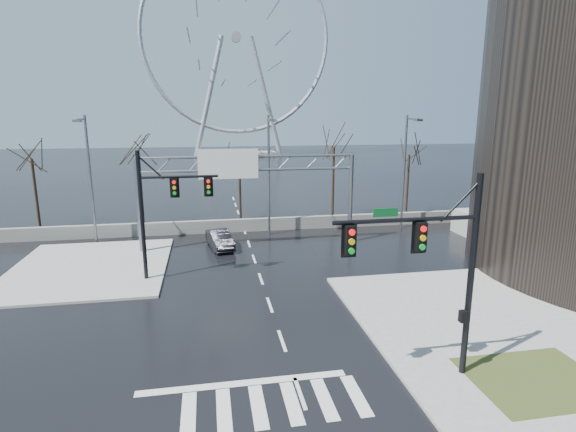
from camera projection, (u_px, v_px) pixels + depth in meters
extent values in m
plane|color=black|center=(282.00, 341.00, 20.36)|extent=(260.00, 260.00, 0.00)
cube|color=gray|center=(460.00, 305.00, 24.00)|extent=(12.00, 10.00, 0.15)
cube|color=gray|center=(90.00, 267.00, 29.95)|extent=(10.00, 12.00, 0.15)
cube|color=#39441C|center=(536.00, 380.00, 17.09)|extent=(5.00, 4.00, 0.02)
cube|color=slate|center=(244.00, 225.00, 39.44)|extent=(52.00, 0.50, 1.10)
cylinder|color=black|center=(471.00, 279.00, 16.77)|extent=(0.24, 0.24, 8.00)
cylinder|color=black|center=(407.00, 220.00, 15.77)|extent=(5.40, 0.16, 0.16)
cube|color=black|center=(421.00, 237.00, 15.85)|extent=(0.35, 0.28, 1.05)
cube|color=black|center=(350.00, 240.00, 15.40)|extent=(0.35, 0.28, 1.05)
cylinder|color=black|center=(142.00, 217.00, 26.90)|extent=(0.24, 0.24, 8.00)
cylinder|color=black|center=(179.00, 177.00, 26.77)|extent=(4.60, 0.16, 0.16)
cube|color=black|center=(174.00, 187.00, 26.71)|extent=(0.35, 0.28, 1.05)
cube|color=black|center=(208.00, 186.00, 27.06)|extent=(0.35, 0.28, 1.05)
cylinder|color=slate|center=(139.00, 207.00, 32.60)|extent=(0.36, 0.36, 7.00)
cylinder|color=slate|center=(350.00, 199.00, 35.38)|extent=(0.36, 0.36, 7.00)
cylinder|color=slate|center=(248.00, 157.00, 33.22)|extent=(16.00, 0.20, 0.20)
cylinder|color=slate|center=(249.00, 170.00, 33.44)|extent=(16.00, 0.20, 0.20)
cube|color=#0A4B1D|center=(228.00, 164.00, 32.92)|extent=(4.20, 0.10, 2.00)
cube|color=silver|center=(228.00, 164.00, 32.87)|extent=(4.40, 0.02, 2.20)
cylinder|color=slate|center=(91.00, 181.00, 34.93)|extent=(0.20, 0.20, 10.00)
cylinder|color=slate|center=(81.00, 119.00, 32.84)|extent=(0.12, 2.20, 0.12)
cube|color=slate|center=(77.00, 121.00, 31.90)|extent=(0.50, 0.70, 0.18)
cylinder|color=slate|center=(269.00, 176.00, 37.37)|extent=(0.20, 0.20, 10.00)
cylinder|color=slate|center=(270.00, 119.00, 35.27)|extent=(0.12, 2.20, 0.12)
cube|color=slate|center=(272.00, 120.00, 34.34)|extent=(0.50, 0.70, 0.18)
cylinder|color=slate|center=(404.00, 173.00, 39.45)|extent=(0.20, 0.20, 10.00)
cylinder|color=slate|center=(413.00, 119.00, 37.36)|extent=(0.12, 2.20, 0.12)
cube|color=slate|center=(418.00, 120.00, 36.42)|extent=(0.50, 0.70, 0.18)
cylinder|color=black|center=(36.00, 195.00, 39.57)|extent=(0.24, 0.24, 6.30)
cylinder|color=black|center=(141.00, 190.00, 40.61)|extent=(0.24, 0.24, 6.75)
cylinder|color=black|center=(240.00, 190.00, 43.23)|extent=(0.24, 0.24, 5.85)
cylinder|color=black|center=(333.00, 183.00, 43.71)|extent=(0.24, 0.24, 7.02)
cylinder|color=black|center=(407.00, 185.00, 45.68)|extent=(0.24, 0.24, 6.12)
cube|color=gray|center=(239.00, 154.00, 112.31)|extent=(18.00, 6.00, 1.00)
torus|color=#B2B2B7|center=(236.00, 37.00, 106.25)|extent=(45.00, 1.00, 45.00)
cylinder|color=#B2B2B7|center=(236.00, 37.00, 106.25)|extent=(2.40, 1.50, 2.40)
cylinder|color=#B2B2B7|center=(209.00, 98.00, 108.12)|extent=(8.28, 1.20, 28.82)
cylinder|color=#B2B2B7|center=(266.00, 98.00, 110.55)|extent=(8.28, 1.20, 28.82)
imported|color=black|center=(220.00, 239.00, 34.42)|extent=(2.24, 4.39, 1.38)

